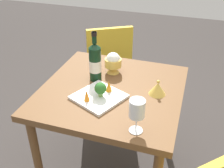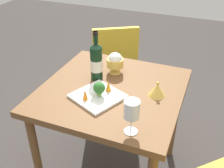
{
  "view_description": "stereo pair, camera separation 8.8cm",
  "coord_description": "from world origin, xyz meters",
  "px_view_note": "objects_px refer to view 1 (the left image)",
  "views": [
    {
      "loc": [
        1.3,
        0.43,
        1.63
      ],
      "look_at": [
        0.0,
        0.0,
        0.79
      ],
      "focal_mm": 43.11,
      "sensor_mm": 36.0,
      "label": 1
    },
    {
      "loc": [
        1.27,
        0.51,
        1.63
      ],
      "look_at": [
        0.0,
        0.0,
        0.79
      ],
      "focal_mm": 43.11,
      "sensor_mm": 36.0,
      "label": 2
    }
  ],
  "objects_px": {
    "chair_by_wall": "(108,59)",
    "serving_plate": "(99,97)",
    "rice_bowl": "(113,62)",
    "carrot_garnish_right": "(87,95)",
    "wine_glass": "(137,109)",
    "carrot_garnish_left": "(109,86)",
    "wine_bottle": "(95,62)",
    "rice_bowl_lid": "(158,88)",
    "broccoli_floret": "(100,89)"
  },
  "relations": [
    {
      "from": "serving_plate",
      "to": "wine_bottle",
      "type": "bearing_deg",
      "value": -154.33
    },
    {
      "from": "wine_bottle",
      "to": "wine_glass",
      "type": "distance_m",
      "value": 0.53
    },
    {
      "from": "broccoli_floret",
      "to": "carrot_garnish_left",
      "type": "distance_m",
      "value": 0.07
    },
    {
      "from": "wine_bottle",
      "to": "carrot_garnish_right",
      "type": "bearing_deg",
      "value": 10.41
    },
    {
      "from": "rice_bowl_lid",
      "to": "serving_plate",
      "type": "xyz_separation_m",
      "value": [
        0.15,
        -0.31,
        -0.03
      ]
    },
    {
      "from": "carrot_garnish_right",
      "to": "broccoli_floret",
      "type": "bearing_deg",
      "value": 138.9
    },
    {
      "from": "serving_plate",
      "to": "rice_bowl",
      "type": "bearing_deg",
      "value": -177.29
    },
    {
      "from": "wine_glass",
      "to": "rice_bowl",
      "type": "relative_size",
      "value": 1.26
    },
    {
      "from": "chair_by_wall",
      "to": "serving_plate",
      "type": "relative_size",
      "value": 2.57
    },
    {
      "from": "chair_by_wall",
      "to": "wine_glass",
      "type": "relative_size",
      "value": 4.75
    },
    {
      "from": "wine_bottle",
      "to": "broccoli_floret",
      "type": "height_order",
      "value": "wine_bottle"
    },
    {
      "from": "wine_bottle",
      "to": "broccoli_floret",
      "type": "xyz_separation_m",
      "value": [
        0.19,
        0.1,
        -0.06
      ]
    },
    {
      "from": "chair_by_wall",
      "to": "rice_bowl_lid",
      "type": "bearing_deg",
      "value": -84.79
    },
    {
      "from": "rice_bowl",
      "to": "broccoli_floret",
      "type": "xyz_separation_m",
      "value": [
        0.31,
        0.03,
        -0.01
      ]
    },
    {
      "from": "wine_glass",
      "to": "carrot_garnish_left",
      "type": "distance_m",
      "value": 0.36
    },
    {
      "from": "wine_glass",
      "to": "broccoli_floret",
      "type": "xyz_separation_m",
      "value": [
        -0.2,
        -0.26,
        -0.06
      ]
    },
    {
      "from": "serving_plate",
      "to": "wine_glass",
      "type": "bearing_deg",
      "value": 52.7
    },
    {
      "from": "rice_bowl_lid",
      "to": "serving_plate",
      "type": "relative_size",
      "value": 0.3
    },
    {
      "from": "rice_bowl_lid",
      "to": "serving_plate",
      "type": "distance_m",
      "value": 0.34
    },
    {
      "from": "rice_bowl",
      "to": "serving_plate",
      "type": "relative_size",
      "value": 0.43
    },
    {
      "from": "rice_bowl_lid",
      "to": "broccoli_floret",
      "type": "height_order",
      "value": "broccoli_floret"
    },
    {
      "from": "wine_glass",
      "to": "carrot_garnish_right",
      "type": "distance_m",
      "value": 0.35
    },
    {
      "from": "chair_by_wall",
      "to": "serving_plate",
      "type": "bearing_deg",
      "value": -105.16
    },
    {
      "from": "wine_bottle",
      "to": "carrot_garnish_left",
      "type": "distance_m",
      "value": 0.2
    },
    {
      "from": "wine_bottle",
      "to": "rice_bowl_lid",
      "type": "xyz_separation_m",
      "value": [
        0.05,
        0.4,
        -0.09
      ]
    },
    {
      "from": "rice_bowl_lid",
      "to": "carrot_garnish_right",
      "type": "relative_size",
      "value": 1.47
    },
    {
      "from": "rice_bowl",
      "to": "carrot_garnish_left",
      "type": "distance_m",
      "value": 0.25
    },
    {
      "from": "rice_bowl",
      "to": "rice_bowl_lid",
      "type": "xyz_separation_m",
      "value": [
        0.17,
        0.32,
        -0.04
      ]
    },
    {
      "from": "chair_by_wall",
      "to": "carrot_garnish_left",
      "type": "relative_size",
      "value": 12.58
    },
    {
      "from": "rice_bowl_lid",
      "to": "wine_bottle",
      "type": "bearing_deg",
      "value": -96.5
    },
    {
      "from": "serving_plate",
      "to": "broccoli_floret",
      "type": "distance_m",
      "value": 0.06
    },
    {
      "from": "rice_bowl",
      "to": "carrot_garnish_right",
      "type": "bearing_deg",
      "value": -4.58
    },
    {
      "from": "wine_bottle",
      "to": "carrot_garnish_right",
      "type": "xyz_separation_m",
      "value": [
        0.26,
        0.05,
        -0.07
      ]
    },
    {
      "from": "rice_bowl_lid",
      "to": "carrot_garnish_left",
      "type": "distance_m",
      "value": 0.28
    },
    {
      "from": "chair_by_wall",
      "to": "wine_glass",
      "type": "bearing_deg",
      "value": -95.85
    },
    {
      "from": "wine_bottle",
      "to": "carrot_garnish_left",
      "type": "xyz_separation_m",
      "value": [
        0.13,
        0.13,
        -0.07
      ]
    },
    {
      "from": "wine_glass",
      "to": "rice_bowl_lid",
      "type": "height_order",
      "value": "wine_glass"
    },
    {
      "from": "rice_bowl_lid",
      "to": "carrot_garnish_right",
      "type": "xyz_separation_m",
      "value": [
        0.21,
        -0.35,
        0.01
      ]
    },
    {
      "from": "rice_bowl_lid",
      "to": "broccoli_floret",
      "type": "bearing_deg",
      "value": -63.9
    },
    {
      "from": "chair_by_wall",
      "to": "wine_glass",
      "type": "height_order",
      "value": "wine_glass"
    },
    {
      "from": "wine_bottle",
      "to": "wine_glass",
      "type": "height_order",
      "value": "wine_bottle"
    },
    {
      "from": "wine_bottle",
      "to": "serving_plate",
      "type": "height_order",
      "value": "wine_bottle"
    },
    {
      "from": "wine_bottle",
      "to": "rice_bowl_lid",
      "type": "relative_size",
      "value": 3.17
    },
    {
      "from": "wine_glass",
      "to": "rice_bowl_lid",
      "type": "relative_size",
      "value": 1.79
    },
    {
      "from": "wine_bottle",
      "to": "rice_bowl_lid",
      "type": "height_order",
      "value": "wine_bottle"
    },
    {
      "from": "chair_by_wall",
      "to": "rice_bowl",
      "type": "bearing_deg",
      "value": -99.07
    },
    {
      "from": "serving_plate",
      "to": "carrot_garnish_right",
      "type": "relative_size",
      "value": 4.86
    },
    {
      "from": "serving_plate",
      "to": "carrot_garnish_right",
      "type": "bearing_deg",
      "value": -34.7
    },
    {
      "from": "wine_glass",
      "to": "chair_by_wall",
      "type": "bearing_deg",
      "value": -154.95
    },
    {
      "from": "wine_bottle",
      "to": "wine_glass",
      "type": "relative_size",
      "value": 1.77
    }
  ]
}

